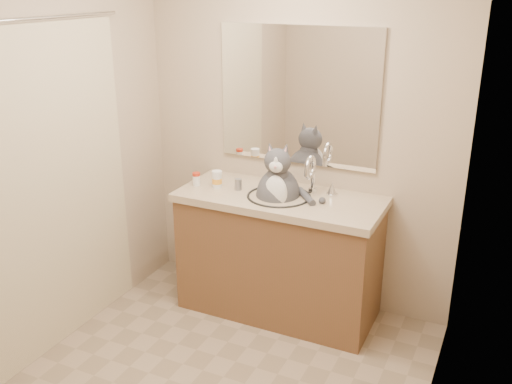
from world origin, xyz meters
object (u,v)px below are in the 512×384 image
pill_bottle_redcap (196,179)px  grey_canister (238,184)px  cat (278,192)px  pill_bottle_orange (217,180)px

pill_bottle_redcap → grey_canister: pill_bottle_redcap is taller
cat → pill_bottle_orange: bearing=169.2°
cat → pill_bottle_orange: (-0.43, -0.03, 0.03)m
pill_bottle_redcap → pill_bottle_orange: bearing=10.2°
cat → pill_bottle_orange: size_ratio=4.90×
pill_bottle_orange → grey_canister: (0.15, 0.02, -0.02)m
pill_bottle_orange → pill_bottle_redcap: bearing=-169.8°
grey_canister → cat: bearing=2.7°
pill_bottle_redcap → grey_canister: 0.30m
pill_bottle_orange → cat: bearing=3.9°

